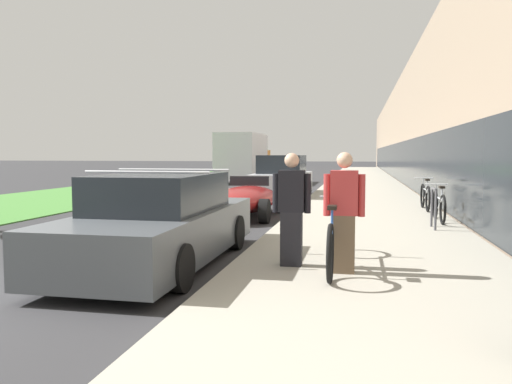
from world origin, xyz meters
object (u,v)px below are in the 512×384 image
person_bystander (292,209)px  moving_truck (244,158)px  person_rider (344,212)px  parked_sedan_curbside (161,223)px  parked_sedan_far (282,178)px  cruiser_bike_nearest (439,206)px  cruiser_bike_middle (425,196)px  tandem_bicycle (334,239)px  vintage_roadster_curbside (245,200)px  bike_rack_hoop (434,204)px

person_bystander → moving_truck: size_ratio=0.26×
person_rider → parked_sedan_curbside: bearing=168.8°
parked_sedan_far → person_rider: bearing=-77.8°
cruiser_bike_nearest → person_rider: bearing=-110.0°
cruiser_bike_middle → tandem_bicycle: bearing=-105.7°
person_bystander → parked_sedan_far: size_ratio=0.34×
person_bystander → parked_sedan_curbside: bearing=172.3°
person_bystander → cruiser_bike_nearest: person_bystander is taller
cruiser_bike_nearest → parked_sedan_far: parked_sedan_far is taller
person_bystander → parked_sedan_curbside: person_bystander is taller
parked_sedan_curbside → vintage_roadster_curbside: bearing=90.3°
cruiser_bike_nearest → moving_truck: size_ratio=0.29×
person_rider → moving_truck: (-6.42, 21.99, 0.51)m
parked_sedan_curbside → vintage_roadster_curbside: size_ratio=1.19×
cruiser_bike_middle → moving_truck: moving_truck is taller
moving_truck → vintage_roadster_curbside: bearing=-76.8°
tandem_bicycle → vintage_roadster_curbside: (-2.64, 6.10, -0.06)m
cruiser_bike_nearest → bike_rack_hoop: bearing=-103.4°
cruiser_bike_nearest → vintage_roadster_curbside: size_ratio=0.45×
bike_rack_hoop → tandem_bicycle: bearing=-115.0°
person_rider → parked_sedan_curbside: person_rider is taller
cruiser_bike_nearest → cruiser_bike_middle: size_ratio=0.98×
parked_sedan_far → moving_truck: 10.12m
tandem_bicycle → vintage_roadster_curbside: vintage_roadster_curbside is taller
bike_rack_hoop → parked_sedan_curbside: (-4.46, -3.75, -0.02)m
parked_sedan_curbside → person_rider: bearing=-11.2°
cruiser_bike_middle → parked_sedan_far: 6.65m
cruiser_bike_middle → moving_truck: (-8.41, 14.09, 0.92)m
cruiser_bike_nearest → parked_sedan_curbside: parked_sedan_curbside is taller
person_bystander → parked_sedan_far: (-2.00, 12.32, -0.18)m
person_rider → person_bystander: bearing=159.3°
cruiser_bike_middle → parked_sedan_curbside: parked_sedan_curbside is taller
person_bystander → cruiser_bike_nearest: 5.86m
bike_rack_hoop → moving_truck: 19.49m
cruiser_bike_nearest → vintage_roadster_curbside: vintage_roadster_curbside is taller
parked_sedan_far → moving_truck: size_ratio=0.76×
person_rider → cruiser_bike_middle: person_rider is taller
person_rider → person_bystander: (-0.72, 0.27, -0.00)m
parked_sedan_curbside → parked_sedan_far: bearing=89.9°
bike_rack_hoop → cruiser_bike_middle: cruiser_bike_middle is taller
cruiser_bike_middle → parked_sedan_far: size_ratio=0.39×
person_rider → cruiser_bike_nearest: (1.99, 5.45, -0.43)m
person_bystander → cruiser_bike_middle: bearing=70.4°
cruiser_bike_middle → parked_sedan_curbside: 8.75m
person_bystander → moving_truck: (-5.70, 21.72, 0.51)m
tandem_bicycle → bike_rack_hoop: 4.38m
cruiser_bike_nearest → moving_truck: (-8.41, 16.54, 0.94)m
person_rider → person_bystander: 0.77m
parked_sedan_curbside → parked_sedan_far: parked_sedan_far is taller
cruiser_bike_nearest → cruiser_bike_middle: bearing=89.9°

